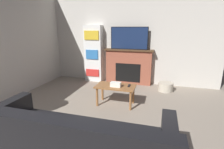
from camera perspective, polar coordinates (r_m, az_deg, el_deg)
The scene contains 9 objects.
wall_back at distance 5.36m, azimuth 3.97°, elevation 11.73°, with size 5.49×0.06×2.70m.
wall_side at distance 4.61m, azimuth -32.08°, elevation 8.94°, with size 0.06×5.23×2.70m.
fireplace at distance 5.30m, azimuth 5.42°, elevation 2.64°, with size 1.45×0.28×1.04m.
tv at distance 5.16m, azimuth 5.61°, elevation 11.71°, with size 1.09×0.03×0.64m.
coffee_table at distance 3.82m, azimuth 1.17°, elevation -4.65°, with size 0.85×0.47×0.44m.
tissue_box at distance 3.72m, azimuth 1.23°, elevation -3.26°, with size 0.22×0.12×0.10m.
remote_control at distance 3.78m, azimuth 5.59°, elevation -3.63°, with size 0.04×0.15×0.02m.
bookshelf at distance 5.52m, azimuth -6.02°, elevation 6.74°, with size 0.55×0.29×1.73m.
storage_basket at distance 4.94m, azimuth 17.10°, elevation -3.87°, with size 0.39×0.39×0.23m.
Camera 1 is at (1.13, -0.97, 1.67)m, focal length 28.00 mm.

